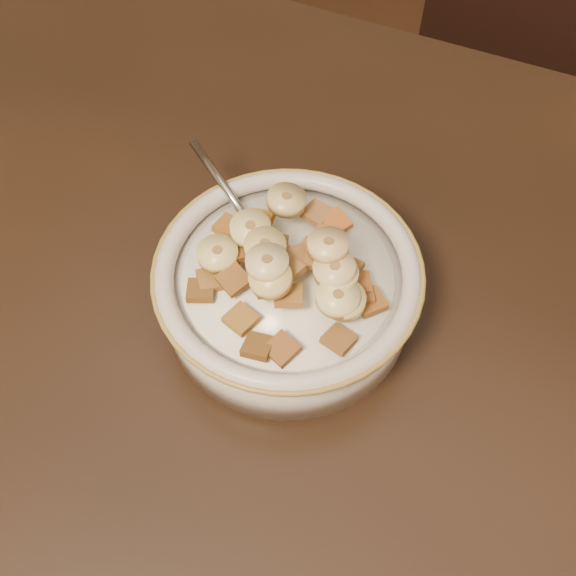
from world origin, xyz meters
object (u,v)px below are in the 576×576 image
at_px(table, 187,343).
at_px(cereal_bowl, 288,292).
at_px(spoon, 266,245).
at_px(chair, 481,204).

xyz_separation_m(table, cereal_bowl, (0.07, 0.05, 0.04)).
xyz_separation_m(table, spoon, (0.04, 0.07, 0.07)).
height_order(chair, cereal_bowl, chair).
bearing_deg(table, chair, 71.09).
xyz_separation_m(chair, spoon, (-0.14, -0.47, 0.37)).
height_order(table, spoon, spoon).
height_order(cereal_bowl, spoon, spoon).
relative_size(cereal_bowl, spoon, 4.17).
xyz_separation_m(table, chair, (0.19, 0.54, -0.30)).
xyz_separation_m(cereal_bowl, spoon, (-0.03, 0.02, 0.03)).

